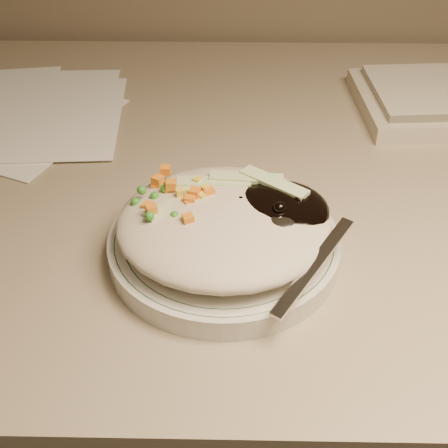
{
  "coord_description": "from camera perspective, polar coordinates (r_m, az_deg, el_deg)",
  "views": [
    {
      "loc": [
        -0.1,
        0.79,
        1.12
      ],
      "look_at": [
        -0.11,
        1.22,
        0.78
      ],
      "focal_mm": 50.0,
      "sensor_mm": 36.0,
      "label": 1
    }
  ],
  "objects": [
    {
      "name": "meal",
      "position": [
        0.55,
        0.44,
        0.4
      ],
      "size": [
        0.21,
        0.19,
        0.05
      ],
      "color": "beige",
      "rests_on": "plate"
    },
    {
      "name": "plate",
      "position": [
        0.57,
        0.0,
        -2.03
      ],
      "size": [
        0.21,
        0.21,
        0.02
      ],
      "primitive_type": "cylinder",
      "color": "silver",
      "rests_on": "desk"
    },
    {
      "name": "desk",
      "position": [
        0.84,
        7.52,
        -6.1
      ],
      "size": [
        1.4,
        0.7,
        0.74
      ],
      "color": "gray",
      "rests_on": "ground"
    },
    {
      "name": "plate_rim",
      "position": [
        0.57,
        0.0,
        -1.26
      ],
      "size": [
        0.2,
        0.2,
        0.0
      ],
      "color": "#144723",
      "rests_on": "plate"
    }
  ]
}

